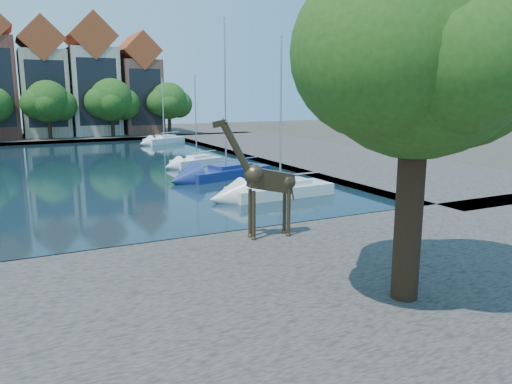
{
  "coord_description": "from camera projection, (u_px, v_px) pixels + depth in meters",
  "views": [
    {
      "loc": [
        -2.78,
        -19.72,
        6.63
      ],
      "look_at": [
        6.32,
        -1.29,
        2.46
      ],
      "focal_mm": 35.0,
      "sensor_mm": 36.0,
      "label": 1
    }
  ],
  "objects": [
    {
      "name": "ground",
      "position": [
        100.0,
        261.0,
        19.85
      ],
      "size": [
        160.0,
        160.0,
        0.0
      ],
      "primitive_type": "plane",
      "color": "#38332B",
      "rests_on": "ground"
    },
    {
      "name": "water_basin",
      "position": [
        51.0,
        173.0,
        40.94
      ],
      "size": [
        38.0,
        50.0,
        0.08
      ],
      "primitive_type": "cube",
      "color": "black",
      "rests_on": "ground"
    },
    {
      "name": "near_quay",
      "position": [
        142.0,
        328.0,
        13.65
      ],
      "size": [
        50.0,
        14.0,
        0.5
      ],
      "primitive_type": "cube",
      "color": "#544D49",
      "rests_on": "ground"
    },
    {
      "name": "far_quay",
      "position": [
        32.0,
        138.0,
        69.01
      ],
      "size": [
        60.0,
        16.0,
        0.5
      ],
      "primitive_type": "cube",
      "color": "#544D49",
      "rests_on": "ground"
    },
    {
      "name": "right_quay",
      "position": [
        309.0,
        154.0,
        51.74
      ],
      "size": [
        14.0,
        52.0,
        0.5
      ],
      "primitive_type": "cube",
      "color": "#544D49",
      "rests_on": "ground"
    },
    {
      "name": "plane_tree",
      "position": [
        422.0,
        52.0,
        13.72
      ],
      "size": [
        8.32,
        6.4,
        10.62
      ],
      "color": "#332114",
      "rests_on": "near_quay"
    },
    {
      "name": "townhouse_east_inner",
      "position": [
        43.0,
        83.0,
        68.38
      ],
      "size": [
        5.94,
        9.18,
        15.79
      ],
      "color": "tan",
      "rests_on": "far_quay"
    },
    {
      "name": "townhouse_east_mid",
      "position": [
        92.0,
        80.0,
        71.13
      ],
      "size": [
        6.43,
        9.18,
        16.65
      ],
      "color": "#BFB7A3",
      "rests_on": "far_quay"
    },
    {
      "name": "townhouse_east_end",
      "position": [
        138.0,
        88.0,
        74.15
      ],
      "size": [
        5.44,
        9.18,
        14.43
      ],
      "color": "brown",
      "rests_on": "far_quay"
    },
    {
      "name": "far_tree_mid_east",
      "position": [
        49.0,
        103.0,
        64.12
      ],
      "size": [
        7.02,
        5.4,
        7.52
      ],
      "color": "#332114",
      "rests_on": "far_quay"
    },
    {
      "name": "far_tree_east",
      "position": [
        112.0,
        101.0,
        67.57
      ],
      "size": [
        7.54,
        5.8,
        7.84
      ],
      "color": "#332114",
      "rests_on": "far_quay"
    },
    {
      "name": "far_tree_far_east",
      "position": [
        169.0,
        102.0,
        71.07
      ],
      "size": [
        6.76,
        5.2,
        7.36
      ],
      "color": "#332114",
      "rests_on": "far_quay"
    },
    {
      "name": "giraffe_statue",
      "position": [
        265.0,
        180.0,
        20.84
      ],
      "size": [
        3.53,
        0.74,
        5.03
      ],
      "color": "#3D311E",
      "rests_on": "near_quay"
    },
    {
      "name": "sailboat_right_a",
      "position": [
        280.0,
        188.0,
        31.55
      ],
      "size": [
        6.84,
        2.65,
        9.8
      ],
      "color": "silver",
      "rests_on": "water_basin"
    },
    {
      "name": "sailboat_right_b",
      "position": [
        226.0,
        170.0,
        38.51
      ],
      "size": [
        7.53,
        4.45,
        11.83
      ],
      "color": "navy",
      "rests_on": "water_basin"
    },
    {
      "name": "sailboat_right_c",
      "position": [
        197.0,
        160.0,
        44.42
      ],
      "size": [
        5.04,
        3.15,
        7.94
      ],
      "color": "white",
      "rests_on": "water_basin"
    },
    {
      "name": "sailboat_right_d",
      "position": [
        164.0,
        139.0,
        63.14
      ],
      "size": [
        5.62,
        3.9,
        8.15
      ],
      "color": "white",
      "rests_on": "water_basin"
    }
  ]
}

